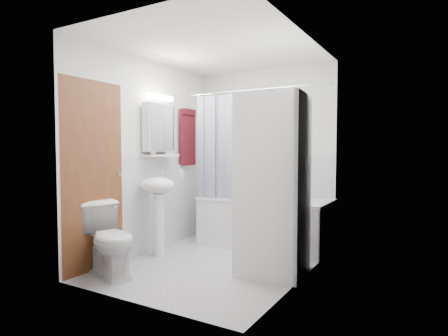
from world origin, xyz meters
The scene contains 20 objects.
floor centered at (0.00, 0.00, 0.00)m, with size 2.60×2.60×0.00m, color #B5B5BA.
room_walls centered at (0.00, 0.00, 1.49)m, with size 2.60×2.60×2.60m.
wainscot centered at (0.00, 0.29, 0.60)m, with size 1.98×2.58×2.58m.
door centered at (-0.95, -0.55, 1.00)m, with size 0.05×2.00×2.00m.
bathtub centered at (0.18, 0.92, 0.35)m, with size 1.68×0.79×0.64m.
tub_spout centered at (0.38, 1.25, 0.96)m, with size 0.04×0.04×0.12m, color silver.
curtain_rod centered at (0.18, 0.58, 2.00)m, with size 0.02×0.02×1.86m, color silver.
shower_curtain centered at (-0.37, 0.58, 1.25)m, with size 0.55×0.02×1.45m.
sink centered at (-0.75, -0.12, 0.70)m, with size 0.44×0.37×1.04m.
medicine_cabinet centered at (-0.90, 0.10, 1.57)m, with size 0.13×0.50×0.71m.
shelf centered at (-0.89, 0.10, 1.20)m, with size 0.18×0.54×0.03m, color silver.
shower_caddy centered at (0.43, 1.24, 1.15)m, with size 0.22×0.06×0.02m, color silver.
towel centered at (-0.94, 0.75, 1.46)m, with size 0.07×0.33×0.80m.
washer_dryer centered at (0.68, 0.00, 0.92)m, with size 0.72×0.71×1.84m.
toilet centered at (-0.72, -0.91, 0.36)m, with size 0.41×0.74×0.73m, color white.
soap_pump centered at (-0.71, 0.25, 0.95)m, with size 0.08×0.17×0.08m, color gray.
shelf_bottle centered at (-0.89, -0.05, 1.25)m, with size 0.07×0.18×0.07m, color gray.
shelf_cup centered at (-0.89, 0.22, 1.26)m, with size 0.10×0.09×0.10m, color gray.
shampoo_a centered at (0.35, 1.24, 1.23)m, with size 0.13×0.17×0.13m, color gray.
shampoo_b centered at (0.47, 1.24, 1.20)m, with size 0.08×0.21×0.08m, color #255095.
Camera 1 is at (2.16, -3.57, 1.29)m, focal length 30.00 mm.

